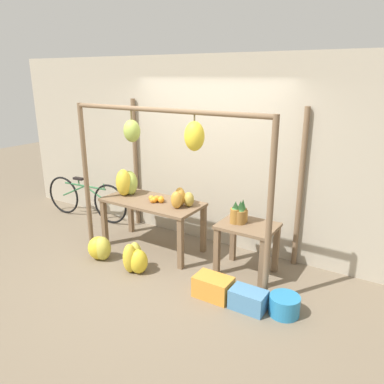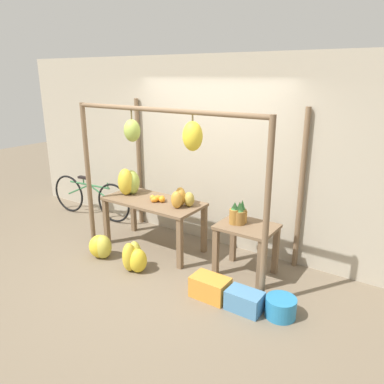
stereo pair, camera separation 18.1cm
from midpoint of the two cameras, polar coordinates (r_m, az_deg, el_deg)
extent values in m
plane|color=#756651|center=(5.06, -6.16, -12.51)|extent=(20.00, 20.00, 0.00)
cube|color=#B2A893|center=(5.62, 1.94, 5.97)|extent=(8.00, 0.08, 2.80)
cylinder|color=brown|center=(5.67, -16.72, 1.97)|extent=(0.07, 0.07, 2.15)
cylinder|color=brown|center=(4.09, 10.51, -3.59)|extent=(0.07, 0.07, 2.15)
cylinder|color=brown|center=(6.42, -9.40, 4.26)|extent=(0.07, 0.07, 2.15)
cylinder|color=brown|center=(5.08, 15.19, 0.30)|extent=(0.07, 0.07, 2.15)
cylinder|color=brown|center=(4.53, -5.75, 12.31)|extent=(2.81, 0.06, 0.06)
cylinder|color=brown|center=(4.85, -10.34, 11.44)|extent=(0.02, 0.02, 0.11)
ellipsoid|color=#9EB247|center=(4.87, -10.21, 9.13)|extent=(0.22, 0.20, 0.28)
cylinder|color=brown|center=(4.28, -0.86, 11.22)|extent=(0.02, 0.02, 0.07)
ellipsoid|color=yellow|center=(4.31, -0.85, 8.50)|extent=(0.24, 0.22, 0.34)
cube|color=brown|center=(5.51, -7.03, -1.53)|extent=(1.50, 0.70, 0.04)
cube|color=brown|center=(5.89, -14.05, -4.61)|extent=(0.07, 0.07, 0.72)
cube|color=brown|center=(5.04, -2.79, -7.95)|extent=(0.07, 0.07, 0.72)
cube|color=brown|center=(6.28, -10.14, -2.91)|extent=(0.07, 0.07, 0.72)
cube|color=brown|center=(5.50, 0.80, -5.67)|extent=(0.07, 0.07, 0.72)
cube|color=brown|center=(4.84, 7.44, -5.16)|extent=(0.73, 0.58, 0.04)
cube|color=brown|center=(4.92, 2.75, -9.07)|extent=(0.07, 0.07, 0.65)
cube|color=brown|center=(4.68, 9.55, -10.79)|extent=(0.07, 0.07, 0.65)
cube|color=brown|center=(5.30, 5.30, -7.08)|extent=(0.07, 0.07, 0.65)
cube|color=brown|center=(5.08, 11.67, -8.54)|extent=(0.07, 0.07, 0.65)
ellipsoid|color=#9EB247|center=(5.78, -10.20, 1.12)|extent=(0.29, 0.29, 0.32)
ellipsoid|color=#9EB247|center=(5.83, -10.41, 1.45)|extent=(0.35, 0.33, 0.36)
ellipsoid|color=#9EB247|center=(5.83, -10.79, 1.08)|extent=(0.33, 0.32, 0.30)
ellipsoid|color=gold|center=(5.75, -11.28, 1.42)|extent=(0.35, 0.34, 0.41)
sphere|color=orange|center=(5.40, -6.73, -1.22)|extent=(0.08, 0.08, 0.08)
sphere|color=orange|center=(5.44, -6.33, -1.02)|extent=(0.09, 0.09, 0.09)
sphere|color=orange|center=(5.41, -6.71, -1.18)|extent=(0.09, 0.09, 0.09)
sphere|color=orange|center=(5.49, -7.15, -0.93)|extent=(0.08, 0.08, 0.08)
sphere|color=orange|center=(5.45, -6.09, -1.05)|extent=(0.08, 0.08, 0.08)
sphere|color=orange|center=(5.44, -6.39, -1.11)|extent=(0.08, 0.08, 0.08)
sphere|color=orange|center=(5.43, -5.88, -1.13)|extent=(0.08, 0.08, 0.08)
sphere|color=orange|center=(5.39, -5.70, -1.18)|extent=(0.09, 0.09, 0.09)
sphere|color=orange|center=(5.40, -7.03, -1.31)|extent=(0.07, 0.07, 0.07)
sphere|color=orange|center=(5.47, -5.67, -0.98)|extent=(0.08, 0.08, 0.08)
cylinder|color=#A3702D|center=(4.83, 5.54, -3.65)|extent=(0.13, 0.13, 0.20)
cone|color=#428442|center=(4.78, 5.59, -2.00)|extent=(0.09, 0.09, 0.10)
cylinder|color=olive|center=(4.89, 6.65, -3.54)|extent=(0.11, 0.11, 0.18)
cone|color=#337538|center=(4.83, 6.71, -1.83)|extent=(0.08, 0.08, 0.13)
cylinder|color=olive|center=(4.83, 6.28, -3.81)|extent=(0.15, 0.15, 0.18)
cone|color=#428442|center=(4.77, 6.34, -2.10)|extent=(0.10, 0.10, 0.13)
cylinder|color=#B27F38|center=(4.89, 6.62, -3.66)|extent=(0.14, 0.14, 0.15)
cone|color=#428442|center=(4.84, 6.68, -2.06)|extent=(0.10, 0.10, 0.14)
ellipsoid|color=gold|center=(5.52, -14.46, -8.31)|extent=(0.32, 0.31, 0.35)
ellipsoid|color=yellow|center=(5.55, -14.97, -8.24)|extent=(0.40, 0.39, 0.34)
ellipsoid|color=yellow|center=(5.07, -9.17, -10.44)|extent=(0.33, 0.32, 0.33)
ellipsoid|color=gold|center=(5.16, -9.65, -9.57)|extent=(0.25, 0.23, 0.39)
ellipsoid|color=gold|center=(5.10, -10.47, -9.91)|extent=(0.26, 0.27, 0.40)
cube|color=orange|center=(4.55, 2.07, -14.27)|extent=(0.44, 0.28, 0.26)
cylinder|color=teal|center=(4.37, 12.71, -16.50)|extent=(0.34, 0.34, 0.22)
torus|color=black|center=(7.44, -19.63, -0.45)|extent=(0.71, 0.10, 0.71)
torus|color=black|center=(6.71, -13.14, -1.80)|extent=(0.71, 0.10, 0.71)
cylinder|color=#337042|center=(6.99, -16.73, 0.88)|extent=(0.93, 0.11, 0.03)
cylinder|color=#337042|center=(7.22, -18.23, 0.19)|extent=(0.56, 0.08, 0.28)
cylinder|color=#337042|center=(6.85, -14.97, -0.43)|extent=(0.56, 0.08, 0.28)
cylinder|color=#337042|center=(7.07, -17.57, 1.41)|extent=(0.02, 0.02, 0.10)
cube|color=black|center=(7.05, -17.63, 1.95)|extent=(0.21, 0.10, 0.04)
cylinder|color=#337042|center=(6.69, -14.04, 0.80)|extent=(0.02, 0.02, 0.10)
ellipsoid|color=gold|center=(5.22, -3.03, -0.89)|extent=(0.16, 0.14, 0.24)
ellipsoid|color=gold|center=(5.12, -3.39, -1.22)|extent=(0.19, 0.18, 0.25)
ellipsoid|color=gold|center=(5.22, -2.84, -0.72)|extent=(0.22, 0.21, 0.27)
ellipsoid|color=#B2993D|center=(5.20, -1.50, -1.13)|extent=(0.23, 0.22, 0.21)
cube|color=#4C84B2|center=(4.39, 7.35, -15.97)|extent=(0.40, 0.25, 0.23)
camera|label=1|loc=(0.09, -91.03, -0.33)|focal=35.00mm
camera|label=2|loc=(0.09, 88.97, 0.33)|focal=35.00mm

